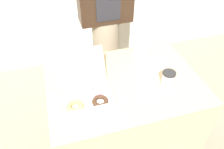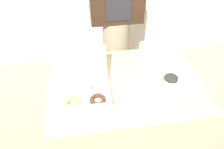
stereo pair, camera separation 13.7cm
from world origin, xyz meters
TOP-DOWN VIEW (x-y plane):
  - ground_plane at (0.00, 0.00)m, footprint 14.00×14.00m
  - table at (0.00, 0.00)m, footprint 1.06×0.76m
  - donut_box at (-0.29, -0.07)m, footprint 0.33×0.35m
  - coffee_cup at (0.26, -0.12)m, footprint 0.09×0.09m
  - napkin_holder at (0.21, 0.25)m, footprint 0.10×0.06m
  - person_customer at (0.04, 0.65)m, footprint 0.44×0.24m

SIDE VIEW (x-z plane):
  - ground_plane at x=0.00m, z-range 0.00..0.00m
  - table at x=0.00m, z-range 0.00..0.76m
  - donut_box at x=-0.29m, z-range 0.67..0.92m
  - coffee_cup at x=0.26m, z-range 0.76..0.87m
  - napkin_holder at x=0.21m, z-range 0.76..0.89m
  - person_customer at x=0.04m, z-range 0.06..1.75m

